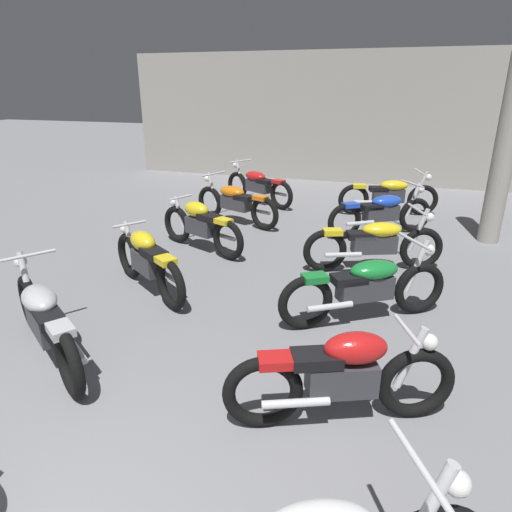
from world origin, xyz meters
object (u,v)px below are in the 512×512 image
object	(u,v)px
motorcycle_right_row_1	(343,375)
motorcycle_right_row_4	(382,212)
motorcycle_left_row_2	(147,260)
motorcycle_left_row_5	(258,185)
motorcycle_right_row_5	(389,195)
motorcycle_left_row_4	(235,202)
motorcycle_left_row_3	(201,225)
motorcycle_left_row_1	(45,319)
motorcycle_right_row_3	(375,242)
motorcycle_right_row_2	(366,286)
support_pillar	(504,153)

from	to	relation	value
motorcycle_right_row_1	motorcycle_right_row_4	bearing A→B (deg)	90.01
motorcycle_left_row_2	motorcycle_left_row_5	xyz separation A→B (m)	(-0.08, 5.17, -0.01)
motorcycle_right_row_4	motorcycle_right_row_5	size ratio (longest dim) A/B	0.87
motorcycle_left_row_4	motorcycle_right_row_4	world-z (taller)	same
motorcycle_left_row_5	motorcycle_right_row_5	world-z (taller)	same
motorcycle_left_row_5	motorcycle_right_row_1	distance (m)	7.56
motorcycle_left_row_2	motorcycle_left_row_3	world-z (taller)	same
motorcycle_left_row_1	motorcycle_left_row_3	bearing A→B (deg)	87.74
motorcycle_left_row_3	motorcycle_right_row_1	size ratio (longest dim) A/B	1.00
motorcycle_left_row_2	motorcycle_left_row_3	size ratio (longest dim) A/B	0.92
motorcycle_left_row_1	motorcycle_right_row_5	bearing A→B (deg)	65.73
motorcycle_left_row_4	motorcycle_right_row_3	world-z (taller)	same
motorcycle_right_row_2	motorcycle_right_row_3	size ratio (longest dim) A/B	0.91
motorcycle_left_row_5	motorcycle_right_row_1	bearing A→B (deg)	-66.94
motorcycle_left_row_2	motorcycle_left_row_5	size ratio (longest dim) A/B	0.86
motorcycle_right_row_2	motorcycle_right_row_5	world-z (taller)	same
motorcycle_left_row_3	motorcycle_right_row_2	distance (m)	3.36
motorcycle_left_row_1	motorcycle_left_row_4	distance (m)	5.22
motorcycle_left_row_1	motorcycle_right_row_3	world-z (taller)	same
motorcycle_left_row_1	motorcycle_right_row_4	size ratio (longest dim) A/B	1.00
motorcycle_right_row_1	motorcycle_right_row_2	bearing A→B (deg)	89.28
motorcycle_left_row_3	motorcycle_right_row_5	world-z (taller)	motorcycle_right_row_5
motorcycle_left_row_4	motorcycle_right_row_4	bearing A→B (deg)	2.13
motorcycle_left_row_2	motorcycle_left_row_4	size ratio (longest dim) A/B	0.82
motorcycle_right_row_5	motorcycle_left_row_1	bearing A→B (deg)	-114.27
motorcycle_left_row_5	motorcycle_right_row_5	size ratio (longest dim) A/B	0.93
motorcycle_right_row_2	motorcycle_right_row_1	bearing A→B (deg)	-90.72
motorcycle_right_row_5	motorcycle_right_row_1	bearing A→B (deg)	-90.55
motorcycle_right_row_1	motorcycle_right_row_3	distance (m)	3.52
motorcycle_right_row_5	motorcycle_right_row_3	bearing A→B (deg)	-91.01
support_pillar	motorcycle_right_row_4	size ratio (longest dim) A/B	1.73
support_pillar	motorcycle_left_row_4	size ratio (longest dim) A/B	1.55
motorcycle_left_row_3	motorcycle_left_row_5	bearing A→B (deg)	91.15
motorcycle_left_row_1	motorcycle_left_row_2	world-z (taller)	motorcycle_left_row_1
motorcycle_left_row_1	motorcycle_right_row_4	distance (m)	6.13
support_pillar	motorcycle_right_row_4	bearing A→B (deg)	-172.97
motorcycle_right_row_3	motorcycle_right_row_4	world-z (taller)	same
motorcycle_left_row_3	motorcycle_left_row_1	bearing A→B (deg)	-92.26
motorcycle_right_row_4	motorcycle_left_row_1	bearing A→B (deg)	-119.61
motorcycle_right_row_2	motorcycle_right_row_4	world-z (taller)	same
motorcycle_right_row_4	motorcycle_left_row_5	bearing A→B (deg)	151.61
motorcycle_left_row_4	motorcycle_right_row_1	distance (m)	5.99
motorcycle_right_row_1	motorcycle_left_row_1	bearing A→B (deg)	179.52
motorcycle_right_row_1	motorcycle_right_row_3	bearing A→B (deg)	89.90
motorcycle_left_row_1	motorcycle_right_row_2	size ratio (longest dim) A/B	0.99
motorcycle_left_row_5	motorcycle_left_row_2	bearing A→B (deg)	-89.14
motorcycle_left_row_2	motorcycle_right_row_1	bearing A→B (deg)	-31.68
motorcycle_right_row_2	motorcycle_left_row_2	bearing A→B (deg)	-178.45
support_pillar	motorcycle_right_row_2	world-z (taller)	support_pillar
motorcycle_left_row_2	motorcycle_left_row_4	bearing A→B (deg)	90.30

